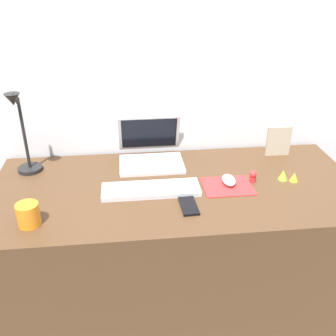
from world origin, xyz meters
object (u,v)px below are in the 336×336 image
coffee_mug (28,215)px  toy_figurine_yellow (294,177)px  toy_figurine_lime (283,175)px  laptop (150,150)px  picture_frame (278,141)px  toy_figurine_red (253,177)px  mouse (229,180)px  cell_phone (189,206)px  keyboard (151,190)px  desk_lamp (22,136)px

coffee_mug → toy_figurine_yellow: bearing=10.6°
toy_figurine_lime → laptop: bearing=155.4°
picture_frame → toy_figurine_red: 0.33m
mouse → coffee_mug: size_ratio=1.11×
laptop → picture_frame: (0.63, -0.01, 0.02)m
cell_phone → toy_figurine_lime: bearing=18.9°
coffee_mug → picture_frame: bearing=23.0°
laptop → keyboard: size_ratio=0.73×
coffee_mug → toy_figurine_lime: coffee_mug is taller
keyboard → toy_figurine_red: (0.45, 0.03, 0.02)m
laptop → desk_lamp: 0.58m
cell_phone → desk_lamp: (-0.68, 0.36, 0.18)m
keyboard → toy_figurine_lime: size_ratio=8.90×
toy_figurine_yellow → coffee_mug: bearing=-169.4°
mouse → desk_lamp: (-0.88, 0.20, 0.17)m
laptop → toy_figurine_red: laptop is taller
picture_frame → toy_figurine_red: size_ratio=2.78×
cell_phone → coffee_mug: coffee_mug is taller
mouse → toy_figurine_yellow: toy_figurine_yellow is taller
picture_frame → coffee_mug: bearing=-157.0°
mouse → toy_figurine_yellow: bearing=-0.6°
toy_figurine_lime → toy_figurine_red: size_ratio=0.85×
mouse → toy_figurine_lime: (0.25, 0.02, 0.00)m
laptop → toy_figurine_yellow: laptop is taller
picture_frame → toy_figurine_lime: picture_frame is taller
toy_figurine_red → laptop: bearing=147.5°
desk_lamp → toy_figurine_red: desk_lamp is taller
mouse → cell_phone: (-0.20, -0.16, -0.02)m
mouse → toy_figurine_red: bearing=2.8°
coffee_mug → toy_figurine_red: (0.91, 0.21, -0.01)m
cell_phone → desk_lamp: bearing=149.9°
keyboard → desk_lamp: size_ratio=1.03×
mouse → cell_phone: mouse is taller
desk_lamp → picture_frame: size_ratio=2.64×
picture_frame → coffee_mug: size_ratio=1.73×
laptop → coffee_mug: laptop is taller
laptop → desk_lamp: size_ratio=0.76×
cell_phone → toy_figurine_lime: toy_figurine_lime is taller
mouse → toy_figurine_yellow: size_ratio=2.36×
coffee_mug → toy_figurine_lime: size_ratio=1.88×
desk_lamp → toy_figurine_lime: 1.16m
toy_figurine_lime → toy_figurine_yellow: bearing=-26.3°
laptop → keyboard: (-0.02, -0.30, -0.04)m
picture_frame → coffee_mug: (-1.11, -0.47, -0.03)m
desk_lamp → toy_figurine_lime: desk_lamp is taller
toy_figurine_lime → toy_figurine_red: bearing=-175.0°
toy_figurine_yellow → mouse: bearing=179.4°
desk_lamp → keyboard: bearing=-22.3°
cell_phone → toy_figurine_red: toy_figurine_red is taller
picture_frame → keyboard: bearing=-156.2°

